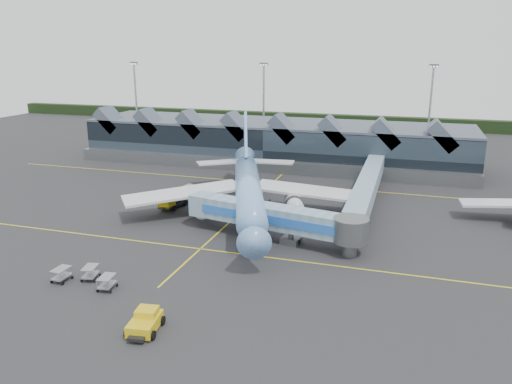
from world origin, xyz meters
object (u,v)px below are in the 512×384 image
(jet_bridge, at_px, (283,219))
(fuel_truck, at_px, (179,196))
(main_airliner, at_px, (248,188))
(pushback_tug, at_px, (145,322))

(jet_bridge, bearing_deg, fuel_truck, 163.72)
(main_airliner, xyz_separation_m, fuel_truck, (-12.93, 0.84, -2.76))
(main_airliner, relative_size, pushback_tug, 9.54)
(fuel_truck, bearing_deg, jet_bridge, -18.39)
(main_airliner, distance_m, jet_bridge, 13.52)
(main_airliner, distance_m, pushback_tug, 36.73)
(main_airliner, height_order, fuel_truck, main_airliner)
(jet_bridge, height_order, pushback_tug, jet_bridge)
(main_airliner, bearing_deg, pushback_tug, -107.32)
(fuel_truck, height_order, pushback_tug, fuel_truck)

